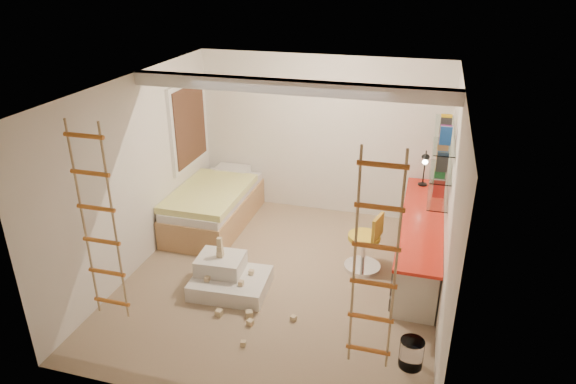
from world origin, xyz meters
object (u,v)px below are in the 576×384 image
(swivel_chair, at_px, (365,249))
(play_platform, at_px, (228,278))
(bed, at_px, (215,206))
(desk, at_px, (420,240))

(swivel_chair, bearing_deg, play_platform, -149.64)
(bed, height_order, swivel_chair, swivel_chair)
(desk, xyz_separation_m, play_platform, (-2.32, -1.25, -0.24))
(swivel_chair, bearing_deg, desk, 23.36)
(bed, bearing_deg, swivel_chair, -14.94)
(desk, distance_m, bed, 3.22)
(bed, relative_size, swivel_chair, 2.36)
(desk, xyz_separation_m, bed, (-3.20, 0.36, -0.07))
(play_platform, bearing_deg, swivel_chair, 30.36)
(bed, bearing_deg, play_platform, -61.66)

